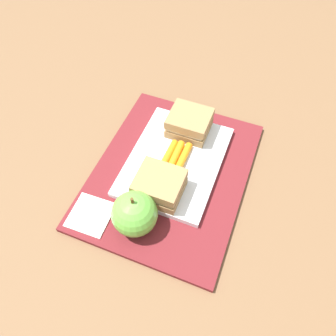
% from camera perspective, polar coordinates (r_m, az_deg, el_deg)
% --- Properties ---
extents(ground_plane, '(2.40, 2.40, 0.00)m').
position_cam_1_polar(ground_plane, '(0.64, 0.41, -1.29)').
color(ground_plane, brown).
extents(lunchbag_mat, '(0.36, 0.28, 0.01)m').
position_cam_1_polar(lunchbag_mat, '(0.63, 0.42, -1.04)').
color(lunchbag_mat, maroon).
rests_on(lunchbag_mat, ground_plane).
extents(food_tray, '(0.23, 0.17, 0.01)m').
position_cam_1_polar(food_tray, '(0.64, 1.24, 1.25)').
color(food_tray, white).
rests_on(food_tray, lunchbag_mat).
extents(sandwich_half_left, '(0.07, 0.08, 0.04)m').
position_cam_1_polar(sandwich_half_left, '(0.66, 3.70, 7.77)').
color(sandwich_half_left, '#9E7A4C').
rests_on(sandwich_half_left, food_tray).
extents(sandwich_half_right, '(0.07, 0.08, 0.04)m').
position_cam_1_polar(sandwich_half_right, '(0.57, -1.49, -2.98)').
color(sandwich_half_right, '#9E7A4C').
rests_on(sandwich_half_right, food_tray).
extents(carrot_sticks_bundle, '(0.08, 0.04, 0.02)m').
position_cam_1_polar(carrot_sticks_bundle, '(0.63, 1.26, 1.89)').
color(carrot_sticks_bundle, orange).
rests_on(carrot_sticks_bundle, food_tray).
extents(apple, '(0.08, 0.08, 0.09)m').
position_cam_1_polar(apple, '(0.54, -5.80, -7.85)').
color(apple, '#66B742').
rests_on(apple, lunchbag_mat).
extents(paper_napkin, '(0.07, 0.07, 0.00)m').
position_cam_1_polar(paper_napkin, '(0.60, -13.20, -7.88)').
color(paper_napkin, white).
rests_on(paper_napkin, lunchbag_mat).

